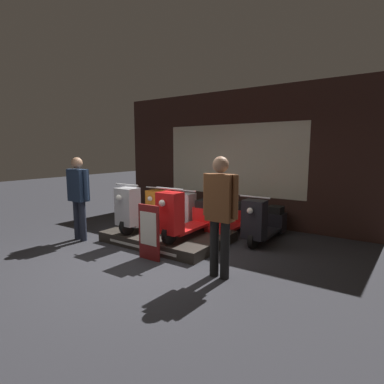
# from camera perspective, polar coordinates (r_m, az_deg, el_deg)

# --- Properties ---
(ground_plane) EXTENTS (30.00, 30.00, 0.00)m
(ground_plane) POSITION_cam_1_polar(r_m,az_deg,el_deg) (5.06, -9.52, -12.83)
(ground_plane) COLOR #2D2D33
(shop_wall_back) EXTENTS (6.52, 0.09, 3.20)m
(shop_wall_back) POSITION_cam_1_polar(r_m,az_deg,el_deg) (7.42, 7.78, 6.48)
(shop_wall_back) COLOR #331E19
(shop_wall_back) RESTS_ON ground_plane
(display_platform) EXTENTS (2.26, 1.58, 0.19)m
(display_platform) POSITION_cam_1_polar(r_m,az_deg,el_deg) (6.01, -4.53, -8.38)
(display_platform) COLOR #2D2823
(display_platform) RESTS_ON ground_plane
(scooter_display_left) EXTENTS (0.57, 1.62, 0.97)m
(scooter_display_left) POSITION_cam_1_polar(r_m,az_deg,el_deg) (6.18, -8.55, -3.40)
(scooter_display_left) COLOR black
(scooter_display_left) RESTS_ON display_platform
(scooter_display_right) EXTENTS (0.57, 1.62, 0.97)m
(scooter_display_right) POSITION_cam_1_polar(r_m,az_deg,el_deg) (5.56, -0.76, -4.61)
(scooter_display_right) COLOR black
(scooter_display_right) RESTS_ON display_platform
(scooter_backrow_0) EXTENTS (0.57, 1.62, 0.97)m
(scooter_backrow_0) POSITION_cam_1_polar(r_m,az_deg,el_deg) (7.21, -3.98, -3.25)
(scooter_backrow_0) COLOR black
(scooter_backrow_0) RESTS_ON ground_plane
(scooter_backrow_1) EXTENTS (0.57, 1.62, 0.97)m
(scooter_backrow_1) POSITION_cam_1_polar(r_m,az_deg,el_deg) (6.77, 1.22, -3.98)
(scooter_backrow_1) COLOR black
(scooter_backrow_1) RESTS_ON ground_plane
(scooter_backrow_2) EXTENTS (0.57, 1.62, 0.97)m
(scooter_backrow_2) POSITION_cam_1_polar(r_m,az_deg,el_deg) (6.39, 7.10, -4.76)
(scooter_backrow_2) COLOR black
(scooter_backrow_2) RESTS_ON ground_plane
(scooter_backrow_3) EXTENTS (0.57, 1.62, 0.97)m
(scooter_backrow_3) POSITION_cam_1_polar(r_m,az_deg,el_deg) (6.09, 13.65, -5.57)
(scooter_backrow_3) COLOR black
(scooter_backrow_3) RESTS_ON ground_plane
(person_left_browsing) EXTENTS (0.56, 0.23, 1.65)m
(person_left_browsing) POSITION_cam_1_polar(r_m,az_deg,el_deg) (6.28, -20.82, -0.08)
(person_left_browsing) COLOR #232838
(person_left_browsing) RESTS_ON ground_plane
(person_right_browsing) EXTENTS (0.53, 0.22, 1.71)m
(person_right_browsing) POSITION_cam_1_polar(r_m,az_deg,el_deg) (4.14, 5.37, -3.20)
(person_right_browsing) COLOR black
(person_right_browsing) RESTS_ON ground_plane
(price_sign_board) EXTENTS (0.42, 0.04, 0.92)m
(price_sign_board) POSITION_cam_1_polar(r_m,az_deg,el_deg) (4.96, -8.20, -7.59)
(price_sign_board) COLOR maroon
(price_sign_board) RESTS_ON ground_plane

